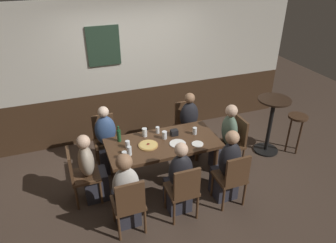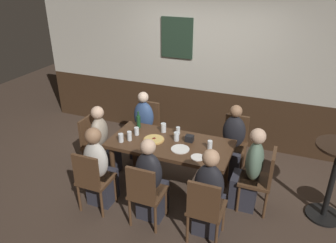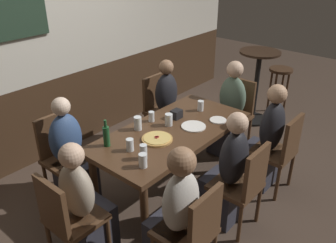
# 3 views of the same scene
# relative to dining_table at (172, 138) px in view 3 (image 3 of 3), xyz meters

# --- Properties ---
(ground_plane) EXTENTS (12.00, 12.00, 0.00)m
(ground_plane) POSITION_rel_dining_table_xyz_m (0.00, 0.00, -0.65)
(ground_plane) COLOR #423328
(wall_back) EXTENTS (6.40, 0.13, 2.60)m
(wall_back) POSITION_rel_dining_table_xyz_m (-0.00, 1.65, 0.65)
(wall_back) COLOR #3D2819
(wall_back) RESTS_ON ground_plane
(dining_table) EXTENTS (1.68, 0.81, 0.74)m
(dining_table) POSITION_rel_dining_table_xyz_m (0.00, 0.00, 0.00)
(dining_table) COLOR #472D1C
(dining_table) RESTS_ON ground_plane
(chair_head_west) EXTENTS (0.40, 0.40, 0.88)m
(chair_head_west) POSITION_rel_dining_table_xyz_m (-1.26, 0.00, -0.16)
(chair_head_west) COLOR #513521
(chair_head_west) RESTS_ON ground_plane
(chair_right_far) EXTENTS (0.40, 0.40, 0.88)m
(chair_right_far) POSITION_rel_dining_table_xyz_m (0.74, 0.82, -0.16)
(chair_right_far) COLOR #513521
(chair_right_far) RESTS_ON ground_plane
(chair_left_far) EXTENTS (0.40, 0.40, 0.88)m
(chair_left_far) POSITION_rel_dining_table_xyz_m (-0.74, 0.82, -0.16)
(chair_left_far) COLOR #513521
(chair_left_far) RESTS_ON ground_plane
(chair_head_east) EXTENTS (0.40, 0.40, 0.88)m
(chair_head_east) POSITION_rel_dining_table_xyz_m (1.26, 0.00, -0.16)
(chair_head_east) COLOR #513521
(chair_head_east) RESTS_ON ground_plane
(chair_right_near) EXTENTS (0.40, 0.40, 0.88)m
(chair_right_near) POSITION_rel_dining_table_xyz_m (0.74, -0.82, -0.16)
(chair_right_near) COLOR #513521
(chair_right_near) RESTS_ON ground_plane
(chair_left_near) EXTENTS (0.40, 0.40, 0.88)m
(chair_left_near) POSITION_rel_dining_table_xyz_m (-0.74, -0.82, -0.16)
(chair_left_near) COLOR #513521
(chair_left_near) RESTS_ON ground_plane
(chair_mid_near) EXTENTS (0.40, 0.40, 0.88)m
(chair_mid_near) POSITION_rel_dining_table_xyz_m (0.00, -0.82, -0.16)
(chair_mid_near) COLOR #513521
(chair_mid_near) RESTS_ON ground_plane
(person_head_west) EXTENTS (0.37, 0.34, 1.10)m
(person_head_west) POSITION_rel_dining_table_xyz_m (-1.09, 0.00, -0.19)
(person_head_west) COLOR #2D2D38
(person_head_west) RESTS_ON ground_plane
(person_right_far) EXTENTS (0.34, 0.37, 1.13)m
(person_right_far) POSITION_rel_dining_table_xyz_m (0.74, 0.66, -0.18)
(person_right_far) COLOR #2D2D38
(person_right_far) RESTS_ON ground_plane
(person_left_far) EXTENTS (0.34, 0.37, 1.13)m
(person_left_far) POSITION_rel_dining_table_xyz_m (-0.74, 0.66, -0.18)
(person_left_far) COLOR #2D2D38
(person_left_far) RESTS_ON ground_plane
(person_head_east) EXTENTS (0.37, 0.34, 1.16)m
(person_head_east) POSITION_rel_dining_table_xyz_m (1.10, 0.00, -0.16)
(person_head_east) COLOR #2D2D38
(person_head_east) RESTS_ON ground_plane
(person_right_near) EXTENTS (0.34, 0.37, 1.17)m
(person_right_near) POSITION_rel_dining_table_xyz_m (0.74, -0.66, -0.16)
(person_right_near) COLOR #2D2D38
(person_right_near) RESTS_ON ground_plane
(person_left_near) EXTENTS (0.34, 0.37, 1.15)m
(person_left_near) POSITION_rel_dining_table_xyz_m (-0.74, -0.66, -0.16)
(person_left_near) COLOR #2D2D38
(person_left_near) RESTS_ON ground_plane
(person_mid_near) EXTENTS (0.34, 0.37, 1.15)m
(person_mid_near) POSITION_rel_dining_table_xyz_m (0.00, -0.66, -0.17)
(person_mid_near) COLOR #2D2D38
(person_mid_near) RESTS_ON ground_plane
(pizza) EXTENTS (0.29, 0.29, 0.03)m
(pizza) POSITION_rel_dining_table_xyz_m (-0.24, -0.02, 0.10)
(pizza) COLOR tan
(pizza) RESTS_ON dining_table
(pint_glass_amber) EXTENTS (0.08, 0.08, 0.14)m
(pint_glass_amber) POSITION_rel_dining_table_xyz_m (-0.21, 0.26, 0.15)
(pint_glass_amber) COLOR silver
(pint_glass_amber) RESTS_ON dining_table
(highball_clear) EXTENTS (0.07, 0.07, 0.11)m
(highball_clear) POSITION_rel_dining_table_xyz_m (-0.53, 0.04, 0.14)
(highball_clear) COLOR silver
(highball_clear) RESTS_ON dining_table
(beer_glass_half) EXTENTS (0.07, 0.07, 0.12)m
(beer_glass_half) POSITION_rel_dining_table_xyz_m (-0.64, -0.23, 0.14)
(beer_glass_half) COLOR silver
(beer_glass_half) RESTS_ON dining_table
(tumbler_water) EXTENTS (0.08, 0.08, 0.12)m
(tumbler_water) POSITION_rel_dining_table_xyz_m (0.06, 0.09, 0.14)
(tumbler_water) COLOR silver
(tumbler_water) RESTS_ON dining_table
(beer_glass_tall) EXTENTS (0.06, 0.06, 0.11)m
(beer_glass_tall) POSITION_rel_dining_table_xyz_m (0.01, 0.28, 0.13)
(beer_glass_tall) COLOR silver
(beer_glass_tall) RESTS_ON dining_table
(pint_glass_pale) EXTENTS (0.07, 0.07, 0.11)m
(pint_glass_pale) POSITION_rel_dining_table_xyz_m (0.54, 0.05, 0.14)
(pint_glass_pale) COLOR silver
(pint_glass_pale) RESTS_ON dining_table
(pint_glass_stout) EXTENTS (0.06, 0.06, 0.14)m
(pint_glass_stout) POSITION_rel_dining_table_xyz_m (-0.55, -0.15, 0.15)
(pint_glass_stout) COLOR silver
(pint_glass_stout) RESTS_ON dining_table
(beer_bottle_green) EXTENTS (0.06, 0.06, 0.26)m
(beer_bottle_green) POSITION_rel_dining_table_xyz_m (-0.61, 0.25, 0.19)
(beer_bottle_green) COLOR #194723
(beer_bottle_green) RESTS_ON dining_table
(plate_white_large) EXTENTS (0.25, 0.25, 0.01)m
(plate_white_large) POSITION_rel_dining_table_xyz_m (0.19, -0.13, 0.09)
(plate_white_large) COLOR white
(plate_white_large) RESTS_ON dining_table
(plate_white_small) EXTENTS (0.17, 0.17, 0.01)m
(plate_white_small) POSITION_rel_dining_table_xyz_m (0.46, -0.24, 0.09)
(plate_white_small) COLOR white
(plate_white_small) RESTS_ON dining_table
(condiment_caddy) EXTENTS (0.11, 0.09, 0.09)m
(condiment_caddy) POSITION_rel_dining_table_xyz_m (0.23, 0.13, 0.13)
(condiment_caddy) COLOR black
(condiment_caddy) RESTS_ON dining_table
(side_bar_table) EXTENTS (0.56, 0.56, 1.05)m
(side_bar_table) POSITION_rel_dining_table_xyz_m (2.07, 0.16, -0.04)
(side_bar_table) COLOR black
(side_bar_table) RESTS_ON ground_plane
(bar_stool) EXTENTS (0.34, 0.34, 0.72)m
(bar_stool) POSITION_rel_dining_table_xyz_m (2.52, 0.01, -0.09)
(bar_stool) COLOR #422B1C
(bar_stool) RESTS_ON ground_plane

